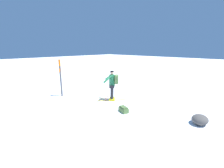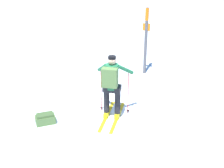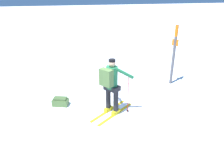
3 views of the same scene
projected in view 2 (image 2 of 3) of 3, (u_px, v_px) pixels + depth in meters
ground_plane at (112, 110)px, 8.48m from camera, size 80.00×80.00×0.00m
skier at (112, 83)px, 7.71m from camera, size 1.30×1.47×1.68m
dropped_backpack at (45, 119)px, 7.81m from camera, size 0.42×0.55×0.27m
trail_marker at (146, 36)px, 10.27m from camera, size 0.21×0.16×2.24m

